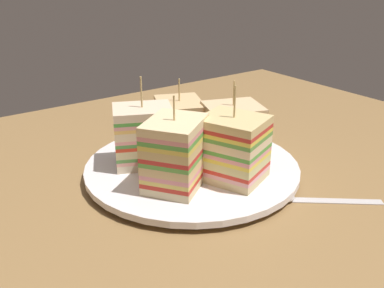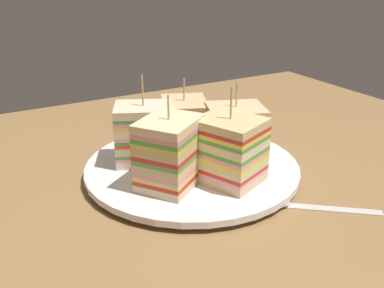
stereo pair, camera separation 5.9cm
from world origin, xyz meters
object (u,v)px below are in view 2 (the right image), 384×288
Objects in this scene: sandwich_wedge_0 at (145,134)px; sandwich_wedge_1 at (170,153)px; plate at (192,168)px; sandwich_wedge_2 at (229,150)px; spoon at (288,203)px; sandwich_wedge_4 at (184,124)px; chip_pile at (188,165)px; sandwich_wedge_3 at (235,132)px.

sandwich_wedge_0 reaches higher than sandwich_wedge_1.
plate is 8.16cm from sandwich_wedge_2.
plate is 14.61cm from spoon.
sandwich_wedge_0 reaches higher than sandwich_wedge_4.
chip_pile is (-3.17, 4.97, -3.41)cm from sandwich_wedge_2.
sandwich_wedge_1 reaches higher than sandwich_wedge_4.
sandwich_wedge_3 is at bearing -62.62° from sandwich_wedge_2.
spoon is (7.34, -11.93, -1.91)cm from chip_pile.
chip_pile reaches higher than plate.
chip_pile is at bearing -19.72° from spoon.
sandwich_wedge_0 reaches higher than sandwich_wedge_3.
sandwich_wedge_1 is (-0.19, -8.01, 0.28)cm from sandwich_wedge_0.
sandwich_wedge_0 is at bearing 11.05° from sandwich_wedge_2.
sandwich_wedge_1 is at bearing -1.24° from spoon.
sandwich_wedge_1 is at bearing 35.66° from sandwich_wedge_3.
sandwich_wedge_4 is at bearing -40.47° from spoon.
sandwich_wedge_3 is at bearing 5.03° from chip_pile.
sandwich_wedge_0 reaches higher than spoon.
sandwich_wedge_4 is at bearing 17.76° from sandwich_wedge_1.
sandwich_wedge_3 is (11.92, 3.19, -0.61)cm from sandwich_wedge_1.
sandwich_wedge_0 is at bearing 53.13° from sandwich_wedge_1.
sandwich_wedge_2 reaches higher than sandwich_wedge_3.
sandwich_wedge_3 is at bearing -20.56° from sandwich_wedge_1.
plate is 2.52× the size of sandwich_wedge_1.
plate is 2.32× the size of spoon.
sandwich_wedge_1 is at bearing -66.37° from sandwich_wedge_0.
sandwich_wedge_2 is at bearing -54.76° from sandwich_wedge_1.
sandwich_wedge_2 is at bearing -31.56° from sandwich_wedge_0.
sandwich_wedge_1 is at bearing -13.98° from sandwich_wedge_4.
chip_pile is (-3.59, -7.63, -2.84)cm from sandwich_wedge_4.
spoon is (5.94, -13.33, -0.55)cm from plate.
chip_pile is at bearing -30.76° from sandwich_wedge_0.
sandwich_wedge_0 is at bearing -18.86° from spoon.
sandwich_wedge_2 is (7.13, -2.49, -0.20)cm from sandwich_wedge_1.
sandwich_wedge_3 is (6.57, -0.70, 4.36)cm from plate.
chip_pile is (3.95, 2.48, -3.61)cm from sandwich_wedge_1.
sandwich_wedge_3 is (11.73, -4.82, -0.34)cm from sandwich_wedge_0.
sandwich_wedge_0 is 8.01cm from sandwich_wedge_1.
spoon is at bearing 107.87° from sandwich_wedge_3.
sandwich_wedge_2 reaches higher than spoon.
spoon is at bearing -75.44° from sandwich_wedge_1.
sandwich_wedge_4 is 20.48cm from spoon.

